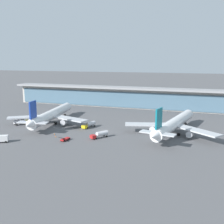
# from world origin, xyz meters

# --- Properties ---
(ground_plane) EXTENTS (1200.00, 1200.00, 0.00)m
(ground_plane) POSITION_xyz_m (0.00, 0.00, 0.00)
(ground_plane) COLOR #515154
(airliner_left_stand) EXTENTS (45.03, 59.11, 15.77)m
(airliner_left_stand) POSITION_xyz_m (-32.73, 4.89, 4.97)
(airliner_left_stand) COLOR white
(airliner_left_stand) RESTS_ON ground
(airliner_centre_stand) EXTENTS (44.73, 58.91, 15.77)m
(airliner_centre_stand) POSITION_xyz_m (33.33, 5.22, 4.97)
(airliner_centre_stand) COLOR white
(airliner_centre_stand) RESTS_ON ground
(service_truck_near_nose_grey) EXTENTS (7.50, 5.53, 3.10)m
(service_truck_near_nose_grey) POSITION_xyz_m (-34.95, -32.18, 1.69)
(service_truck_near_nose_grey) COLOR gray
(service_truck_near_nose_grey) RESTS_ON ground
(service_truck_under_wing_yellow) EXTENTS (5.40, 8.80, 2.95)m
(service_truck_under_wing_yellow) POSITION_xyz_m (-47.60, -2.16, 1.71)
(service_truck_under_wing_yellow) COLOR yellow
(service_truck_under_wing_yellow) RESTS_ON ground
(service_truck_by_tail_red) EXTENTS (2.58, 6.93, 2.70)m
(service_truck_by_tail_red) POSITION_xyz_m (-10.25, -21.06, 0.81)
(service_truck_by_tail_red) COLOR #B21E1E
(service_truck_by_tail_red) RESTS_ON ground
(service_truck_on_taxiway_red) EXTENTS (6.74, 8.35, 2.95)m
(service_truck_on_taxiway_red) POSITION_xyz_m (2.60, -11.91, 1.71)
(service_truck_on_taxiway_red) COLOR #B21E1E
(service_truck_on_taxiway_red) RESTS_ON ground
(service_truck_at_far_stand_yellow) EXTENTS (4.82, 8.87, 2.95)m
(service_truck_at_far_stand_yellow) POSITION_xyz_m (-9.48, 3.62, 1.71)
(service_truck_at_far_stand_yellow) COLOR yellow
(service_truck_at_far_stand_yellow) RESTS_ON ground
(terminal_building) EXTENTS (194.00, 12.80, 15.20)m
(terminal_building) POSITION_xyz_m (0.00, 66.84, 7.87)
(terminal_building) COLOR #B2ADA3
(terminal_building) RESTS_ON ground
(safety_cone_alpha) EXTENTS (0.62, 0.62, 0.70)m
(safety_cone_alpha) POSITION_xyz_m (-19.56, -14.10, 0.32)
(safety_cone_alpha) COLOR orange
(safety_cone_alpha) RESTS_ON ground
(safety_cone_bravo) EXTENTS (0.62, 0.62, 0.70)m
(safety_cone_bravo) POSITION_xyz_m (-16.84, -17.51, 0.32)
(safety_cone_bravo) COLOR orange
(safety_cone_bravo) RESTS_ON ground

